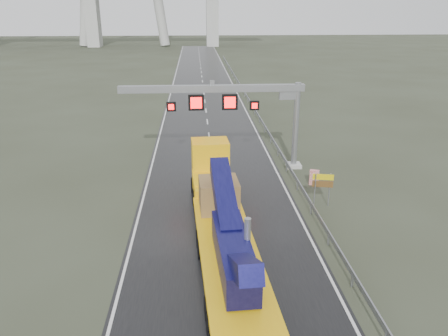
{
  "coord_description": "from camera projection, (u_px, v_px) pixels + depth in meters",
  "views": [
    {
      "loc": [
        -1.35,
        -16.62,
        12.91
      ],
      "look_at": [
        0.37,
        9.51,
        3.2
      ],
      "focal_mm": 35.0,
      "sensor_mm": 36.0,
      "label": 1
    }
  ],
  "objects": [
    {
      "name": "road",
      "position": [
        206.0,
        111.0,
        57.54
      ],
      "size": [
        11.0,
        200.0,
        0.02
      ],
      "primitive_type": "cube",
      "color": "black",
      "rests_on": "ground"
    },
    {
      "name": "guardrail",
      "position": [
        263.0,
        124.0,
        48.33
      ],
      "size": [
        0.2,
        140.0,
        1.4
      ],
      "primitive_type": null,
      "color": "gray",
      "rests_on": "ground"
    },
    {
      "name": "sign_gantry",
      "position": [
        239.0,
        103.0,
        35.14
      ],
      "size": [
        14.9,
        1.2,
        7.42
      ],
      "color": "#B4B4AF",
      "rests_on": "ground"
    },
    {
      "name": "heavy_haul_truck",
      "position": [
        221.0,
        210.0,
        25.3
      ],
      "size": [
        3.95,
        20.16,
        4.71
      ],
      "rotation": [
        0.0,
        0.0,
        0.05
      ],
      "color": "yellow",
      "rests_on": "ground"
    },
    {
      "name": "ground",
      "position": [
        230.0,
        305.0,
        20.13
      ],
      "size": [
        400.0,
        400.0,
        0.0
      ],
      "primitive_type": "plane",
      "color": "#323726",
      "rests_on": "ground"
    },
    {
      "name": "exit_sign_pair",
      "position": [
        323.0,
        184.0,
        29.47
      ],
      "size": [
        1.38,
        0.36,
        2.4
      ],
      "rotation": [
        0.0,
        0.0,
        -0.21
      ],
      "color": "gray",
      "rests_on": "ground"
    },
    {
      "name": "striped_barrier",
      "position": [
        314.0,
        177.0,
        33.49
      ],
      "size": [
        0.78,
        0.59,
        1.17
      ],
      "primitive_type": "cube",
      "rotation": [
        0.0,
        0.0,
        -0.35
      ],
      "color": "red",
      "rests_on": "ground"
    }
  ]
}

